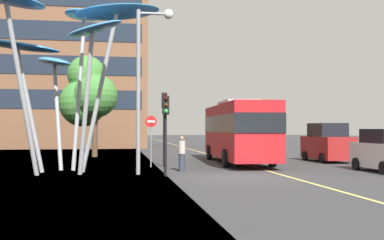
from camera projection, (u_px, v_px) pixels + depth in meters
ground at (220, 178)px, 19.52m from camera, size 120.00×240.00×0.10m
red_bus at (238, 129)px, 27.43m from camera, size 3.18×10.72×3.64m
leaf_sculpture at (61, 38)px, 21.85m from camera, size 8.77×8.93×8.44m
traffic_light_kerb_near at (166, 118)px, 19.90m from camera, size 0.28×0.42×3.42m
traffic_light_kerb_far at (164, 113)px, 24.97m from camera, size 0.28×0.42×3.94m
car_parked_mid at (327, 144)px, 28.64m from camera, size 2.05×3.99×2.35m
street_lamp at (147, 68)px, 20.80m from camera, size 1.65×0.44×7.38m
tree_pavement_near at (88, 94)px, 33.91m from camera, size 4.21×4.21×7.39m
pedestrian at (182, 154)px, 22.21m from camera, size 0.34×0.34×1.67m
no_entry_sign at (151, 133)px, 24.56m from camera, size 0.60×0.12×2.70m
backdrop_building at (54, 72)px, 52.49m from camera, size 20.14×14.40×16.77m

